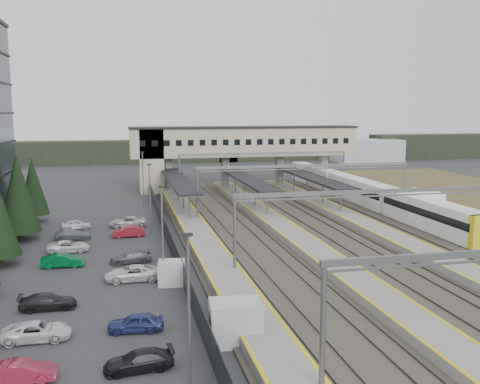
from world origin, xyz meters
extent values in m
plane|color=#2B2B2D|center=(0.00, 0.00, 0.00)|extent=(220.00, 220.00, 0.00)
cylinder|color=black|center=(-22.00, 0.00, 0.60)|extent=(0.44, 0.44, 1.20)
cylinder|color=black|center=(-22.00, 10.00, 0.60)|extent=(0.44, 0.44, 1.20)
cone|color=black|center=(-22.00, 10.00, 5.25)|extent=(4.42, 4.42, 8.50)
cylinder|color=black|center=(-22.00, 20.00, 0.60)|extent=(0.44, 0.44, 1.20)
cone|color=black|center=(-22.00, 20.00, 4.60)|extent=(3.74, 3.74, 7.20)
imported|color=maroon|center=(-16.50, -22.70, 0.58)|extent=(3.53, 1.23, 1.16)
imported|color=silver|center=(-16.50, -17.40, 0.58)|extent=(4.18, 1.98, 1.15)
imported|color=black|center=(-16.50, -12.10, 0.58)|extent=(4.00, 1.69, 1.15)
imported|color=#055125|center=(-16.50, -1.50, 0.63)|extent=(3.86, 1.49, 1.25)
imported|color=silver|center=(-16.50, 3.80, 0.57)|extent=(4.18, 2.00, 1.15)
imported|color=slate|center=(-16.50, 9.10, 0.56)|extent=(3.91, 1.68, 1.12)
imported|color=silver|center=(-16.50, 14.40, 0.58)|extent=(3.50, 1.56, 1.17)
imported|color=black|center=(-10.50, -22.70, 0.55)|extent=(3.93, 1.87, 1.11)
imported|color=navy|center=(-10.50, -17.40, 0.60)|extent=(3.67, 1.77, 1.21)
imported|color=silver|center=(-10.50, -6.80, 0.63)|extent=(4.53, 2.10, 1.26)
imported|color=#4D4F53|center=(-10.50, -1.50, 0.56)|extent=(3.98, 1.95, 1.12)
imported|color=maroon|center=(-10.50, 9.10, 0.61)|extent=(3.70, 1.30, 1.22)
imported|color=silver|center=(-10.50, 14.40, 0.63)|extent=(4.61, 2.28, 1.26)
cylinder|color=slate|center=(-8.00, -25.00, 4.00)|extent=(0.16, 0.16, 8.00)
cube|color=black|center=(-8.00, -25.00, 8.00)|extent=(0.50, 0.25, 0.15)
cylinder|color=slate|center=(-8.00, -8.00, 4.00)|extent=(0.16, 0.16, 8.00)
cube|color=black|center=(-8.00, -8.00, 8.00)|extent=(0.50, 0.25, 0.15)
cylinder|color=slate|center=(-8.00, 10.00, 4.00)|extent=(0.16, 0.16, 8.00)
cube|color=black|center=(-8.00, 10.00, 8.00)|extent=(0.50, 0.25, 0.15)
cylinder|color=slate|center=(-8.00, 28.00, 4.00)|extent=(0.16, 0.16, 8.00)
cube|color=black|center=(-8.00, 28.00, 8.00)|extent=(0.50, 0.25, 0.15)
cube|color=#26282B|center=(-6.50, 5.00, 1.00)|extent=(0.08, 90.00, 2.00)
cube|color=#A9ACAF|center=(-4.60, -20.39, 1.30)|extent=(3.29, 2.53, 2.59)
cube|color=#A9ACAF|center=(-7.36, -8.53, 0.98)|extent=(2.35, 2.04, 1.96)
cube|color=#39332D|center=(12.00, 5.00, 0.10)|extent=(34.00, 90.00, 0.20)
cube|color=#59544C|center=(-0.72, 5.00, 0.28)|extent=(0.08, 90.00, 0.14)
cube|color=#59544C|center=(0.72, 5.00, 0.28)|extent=(0.08, 90.00, 0.14)
cube|color=#59544C|center=(3.28, 5.00, 0.28)|extent=(0.08, 90.00, 0.14)
cube|color=#59544C|center=(4.72, 5.00, 0.28)|extent=(0.08, 90.00, 0.14)
cube|color=#59544C|center=(9.28, 5.00, 0.28)|extent=(0.08, 90.00, 0.14)
cube|color=#59544C|center=(10.72, 5.00, 0.28)|extent=(0.08, 90.00, 0.14)
cube|color=#59544C|center=(13.28, 5.00, 0.28)|extent=(0.08, 90.00, 0.14)
cube|color=#59544C|center=(14.72, 5.00, 0.28)|extent=(0.08, 90.00, 0.14)
cube|color=#59544C|center=(19.28, 5.00, 0.28)|extent=(0.08, 90.00, 0.14)
cube|color=#59544C|center=(20.72, 5.00, 0.28)|extent=(0.08, 90.00, 0.14)
cube|color=#59544C|center=(23.28, 5.00, 0.28)|extent=(0.08, 90.00, 0.14)
cube|color=#59544C|center=(24.72, 5.00, 0.28)|extent=(0.08, 90.00, 0.14)
cube|color=gray|center=(-3.00, 5.00, 0.45)|extent=(3.20, 82.00, 0.90)
cube|color=gold|center=(-4.45, 5.00, 0.91)|extent=(0.25, 82.00, 0.02)
cube|color=gold|center=(-1.55, 5.00, 0.91)|extent=(0.25, 82.00, 0.02)
cube|color=gray|center=(7.00, 5.00, 0.45)|extent=(3.20, 82.00, 0.90)
cube|color=gold|center=(5.55, 5.00, 0.91)|extent=(0.25, 82.00, 0.02)
cube|color=gold|center=(8.45, 5.00, 0.91)|extent=(0.25, 82.00, 0.02)
cube|color=gray|center=(17.00, 5.00, 0.45)|extent=(3.20, 82.00, 0.90)
cube|color=gold|center=(15.55, 5.00, 0.91)|extent=(0.25, 82.00, 0.02)
cube|color=gold|center=(18.45, 5.00, 0.91)|extent=(0.25, 82.00, 0.02)
cube|color=black|center=(-3.00, 27.00, 4.00)|extent=(3.00, 30.00, 0.25)
cube|color=slate|center=(-3.00, 27.00, 3.85)|extent=(3.10, 30.00, 0.12)
cylinder|color=slate|center=(-3.00, 14.00, 2.40)|extent=(0.20, 0.20, 3.10)
cylinder|color=slate|center=(-3.00, 20.50, 2.40)|extent=(0.20, 0.20, 3.10)
cylinder|color=slate|center=(-3.00, 27.00, 2.40)|extent=(0.20, 0.20, 3.10)
cylinder|color=slate|center=(-3.00, 33.50, 2.40)|extent=(0.20, 0.20, 3.10)
cylinder|color=slate|center=(-3.00, 40.00, 2.40)|extent=(0.20, 0.20, 3.10)
cube|color=black|center=(7.00, 27.00, 4.00)|extent=(3.00, 30.00, 0.25)
cube|color=slate|center=(7.00, 27.00, 3.85)|extent=(3.10, 30.00, 0.12)
cylinder|color=slate|center=(7.00, 14.00, 2.40)|extent=(0.20, 0.20, 3.10)
cylinder|color=slate|center=(7.00, 20.50, 2.40)|extent=(0.20, 0.20, 3.10)
cylinder|color=slate|center=(7.00, 27.00, 2.40)|extent=(0.20, 0.20, 3.10)
cylinder|color=slate|center=(7.00, 33.50, 2.40)|extent=(0.20, 0.20, 3.10)
cylinder|color=slate|center=(7.00, 40.00, 2.40)|extent=(0.20, 0.20, 3.10)
cube|color=black|center=(17.00, 27.00, 4.00)|extent=(3.00, 30.00, 0.25)
cube|color=slate|center=(17.00, 27.00, 3.85)|extent=(3.10, 30.00, 0.12)
cylinder|color=slate|center=(17.00, 14.00, 2.40)|extent=(0.20, 0.20, 3.10)
cylinder|color=slate|center=(17.00, 20.50, 2.40)|extent=(0.20, 0.20, 3.10)
cylinder|color=slate|center=(17.00, 27.00, 2.40)|extent=(0.20, 0.20, 3.10)
cylinder|color=slate|center=(17.00, 33.50, 2.40)|extent=(0.20, 0.20, 3.10)
cylinder|color=slate|center=(17.00, 40.00, 2.40)|extent=(0.20, 0.20, 3.10)
cube|color=#B2A88E|center=(10.50, 42.00, 8.50)|extent=(40.00, 6.00, 5.00)
cube|color=black|center=(10.50, 42.00, 11.05)|extent=(40.40, 6.40, 0.30)
cube|color=#B2A88E|center=(-6.00, 42.00, 5.50)|extent=(4.00, 6.00, 11.00)
cube|color=black|center=(-7.50, 38.98, 8.60)|extent=(1.00, 0.06, 1.00)
cube|color=black|center=(-5.50, 38.98, 8.60)|extent=(1.00, 0.06, 1.00)
cube|color=black|center=(-3.50, 38.98, 8.60)|extent=(1.00, 0.06, 1.00)
cube|color=black|center=(-1.50, 38.98, 8.60)|extent=(1.00, 0.06, 1.00)
cube|color=black|center=(0.50, 38.98, 8.60)|extent=(1.00, 0.06, 1.00)
cube|color=black|center=(2.50, 38.98, 8.60)|extent=(1.00, 0.06, 1.00)
cube|color=black|center=(4.50, 38.98, 8.60)|extent=(1.00, 0.06, 1.00)
cube|color=black|center=(6.50, 38.98, 8.60)|extent=(1.00, 0.06, 1.00)
cube|color=black|center=(8.50, 38.98, 8.60)|extent=(1.00, 0.06, 1.00)
cube|color=black|center=(10.50, 38.98, 8.60)|extent=(1.00, 0.06, 1.00)
cube|color=black|center=(12.50, 38.98, 8.60)|extent=(1.00, 0.06, 1.00)
cube|color=black|center=(14.50, 38.98, 8.60)|extent=(1.00, 0.06, 1.00)
cube|color=black|center=(16.50, 38.98, 8.60)|extent=(1.00, 0.06, 1.00)
cube|color=black|center=(18.50, 38.98, 8.60)|extent=(1.00, 0.06, 1.00)
cube|color=black|center=(20.50, 38.98, 8.60)|extent=(1.00, 0.06, 1.00)
cube|color=black|center=(22.50, 38.98, 8.60)|extent=(1.00, 0.06, 1.00)
cube|color=black|center=(24.50, 38.98, 8.60)|extent=(1.00, 0.06, 1.00)
cube|color=black|center=(26.50, 38.98, 8.60)|extent=(1.00, 0.06, 1.00)
cube|color=black|center=(28.50, 38.98, 8.60)|extent=(1.00, 0.06, 1.00)
cube|color=gray|center=(-4.50, 42.00, 3.00)|extent=(1.20, 1.60, 6.00)
cube|color=gray|center=(-3.00, 42.00, 3.00)|extent=(1.20, 1.60, 6.00)
cube|color=gray|center=(7.00, 42.00, 3.00)|extent=(1.20, 1.60, 6.00)
cube|color=gray|center=(17.00, 42.00, 3.00)|extent=(1.20, 1.60, 6.00)
cube|color=gray|center=(25.50, 42.00, 3.00)|extent=(1.20, 1.60, 6.00)
cylinder|color=slate|center=(-2.00, -28.00, 3.50)|extent=(0.28, 0.28, 7.00)
cylinder|color=slate|center=(-2.00, -8.00, 3.50)|extent=(0.28, 0.28, 7.00)
cube|color=slate|center=(12.00, -8.00, 7.00)|extent=(28.40, 0.25, 0.35)
cube|color=slate|center=(12.00, -8.00, 6.60)|extent=(28.40, 0.12, 0.12)
cylinder|color=slate|center=(-2.00, 14.00, 3.50)|extent=(0.28, 0.28, 7.00)
cylinder|color=slate|center=(26.00, 14.00, 3.50)|extent=(0.28, 0.28, 7.00)
cube|color=slate|center=(12.00, 14.00, 7.00)|extent=(28.40, 0.25, 0.35)
cube|color=slate|center=(12.00, 14.00, 6.60)|extent=(28.40, 0.12, 0.12)
cylinder|color=slate|center=(-2.00, 34.00, 3.50)|extent=(0.28, 0.28, 7.00)
cylinder|color=slate|center=(26.00, 34.00, 3.50)|extent=(0.28, 0.28, 7.00)
cube|color=slate|center=(12.00, 34.00, 7.00)|extent=(28.40, 0.25, 0.35)
cube|color=slate|center=(12.00, 34.00, 6.60)|extent=(28.40, 0.12, 0.12)
cube|color=white|center=(24.00, 4.12, 2.01)|extent=(2.68, 18.54, 3.44)
cube|color=black|center=(24.00, 4.12, 2.39)|extent=(2.74, 17.94, 0.86)
cube|color=slate|center=(24.00, 4.12, 0.53)|extent=(2.30, 17.14, 0.48)
cube|color=white|center=(24.00, 23.25, 2.01)|extent=(2.68, 18.54, 3.44)
cube|color=black|center=(24.00, 23.25, 2.39)|extent=(2.74, 17.94, 0.86)
cube|color=slate|center=(24.00, 23.25, 0.53)|extent=(2.30, 17.14, 0.48)
cube|color=white|center=(24.00, 42.39, 2.01)|extent=(2.68, 18.54, 3.44)
cube|color=black|center=(24.00, 42.39, 2.39)|extent=(2.74, 17.94, 0.86)
cube|color=slate|center=(24.00, 42.39, 0.53)|extent=(2.30, 17.14, 0.48)
cylinder|color=slate|center=(25.17, 4.51, 1.44)|extent=(0.20, 0.20, 2.89)
cylinder|color=slate|center=(25.17, 8.92, 1.44)|extent=(0.20, 0.20, 2.89)
cube|color=white|center=(25.17, 6.72, 3.14)|extent=(1.29, 5.32, 2.70)
cube|color=black|center=(-10.00, 95.00, 3.00)|extent=(60.00, 8.00, 6.00)
cube|color=black|center=(40.00, 95.00, 2.50)|extent=(50.00, 8.00, 5.00)
cube|color=black|center=(80.00, 90.00, 3.50)|extent=(40.00, 8.00, 7.00)
cube|color=#A9ACAF|center=(55.00, 85.00, 3.00)|extent=(18.00, 10.00, 6.00)
camera|label=1|loc=(-11.10, -50.62, 14.08)|focal=40.00mm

